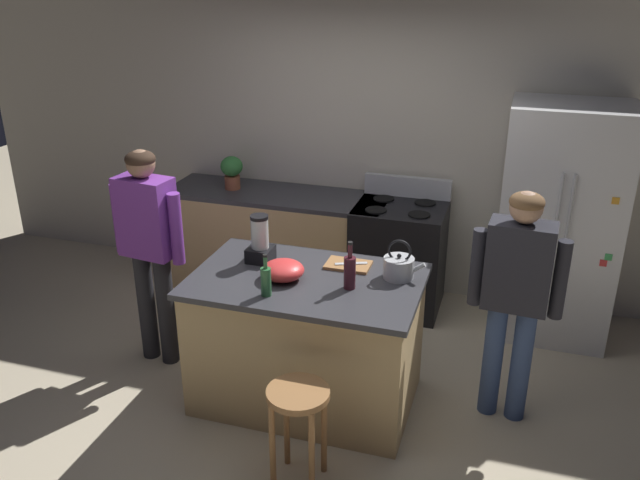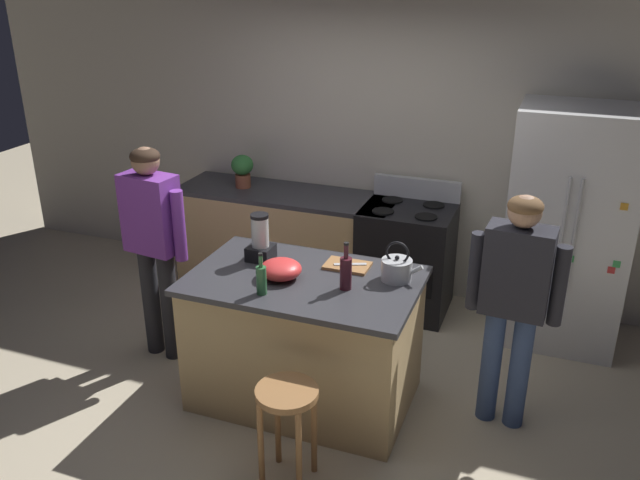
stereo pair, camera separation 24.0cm
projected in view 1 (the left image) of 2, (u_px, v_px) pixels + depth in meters
ground_plane at (307, 397)px, 4.68m from camera, size 14.00×14.00×0.00m
back_wall at (376, 143)px, 5.87m from camera, size 8.00×0.10×2.70m
kitchen_island at (307, 340)px, 4.50m from camera, size 1.51×0.95×0.93m
back_counter_run at (278, 241)px, 6.08m from camera, size 2.00×0.64×0.93m
refrigerator at (559, 223)px, 5.19m from camera, size 0.90×0.73×1.88m
stove_range at (398, 256)px, 5.74m from camera, size 0.76×0.65×1.11m
person_by_island_left at (149, 238)px, 4.75m from camera, size 0.60×0.27×1.66m
person_by_sink_right at (516, 287)px, 4.14m from camera, size 0.59×0.25×1.59m
bar_stool at (298, 411)px, 3.74m from camera, size 0.36×0.36×0.64m
potted_plant at (232, 170)px, 5.95m from camera, size 0.20×0.20×0.30m
blender_appliance at (260, 242)px, 4.51m from camera, size 0.17×0.17×0.33m
bottle_wine at (350, 271)px, 4.14m from camera, size 0.08×0.08×0.32m
bottle_olive_oil at (266, 280)px, 4.06m from camera, size 0.07×0.07×0.28m
mixing_bowl at (283, 270)px, 4.28m from camera, size 0.28×0.28×0.12m
tea_kettle at (399, 267)px, 4.29m from camera, size 0.28×0.20×0.27m
cutting_board at (348, 265)px, 4.48m from camera, size 0.30×0.20×0.02m
chef_knife at (351, 264)px, 4.47m from camera, size 0.21×0.11×0.01m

